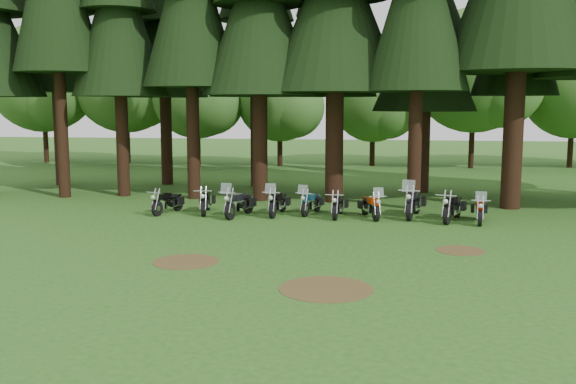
% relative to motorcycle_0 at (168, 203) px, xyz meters
% --- Properties ---
extents(ground, '(120.00, 120.00, 0.00)m').
position_rel_motorcycle_0_xyz_m(ground, '(6.10, -5.42, -0.41)').
color(ground, '#265618').
rests_on(ground, ground).
extents(pine_back_4, '(4.94, 4.94, 13.78)m').
position_rel_motorcycle_0_xyz_m(pine_back_4, '(10.14, 7.83, 7.84)').
color(pine_back_4, black).
rests_on(pine_back_4, ground).
extents(decid_0, '(8.00, 7.78, 10.00)m').
position_rel_motorcycle_0_xyz_m(decid_0, '(-16.00, 19.85, 5.49)').
color(decid_0, black).
rests_on(decid_0, ground).
extents(decid_1, '(7.91, 7.69, 9.88)m').
position_rel_motorcycle_0_xyz_m(decid_1, '(-9.89, 20.35, 5.42)').
color(decid_1, black).
rests_on(decid_1, ground).
extents(decid_2, '(6.72, 6.53, 8.40)m').
position_rel_motorcycle_0_xyz_m(decid_2, '(-4.33, 19.36, 4.55)').
color(decid_2, black).
rests_on(decid_2, ground).
extents(decid_3, '(6.12, 5.95, 7.65)m').
position_rel_motorcycle_0_xyz_m(decid_3, '(1.39, 19.71, 4.10)').
color(decid_3, black).
rests_on(decid_3, ground).
extents(decid_4, '(5.93, 5.76, 7.41)m').
position_rel_motorcycle_0_xyz_m(decid_4, '(7.68, 20.91, 3.96)').
color(decid_4, black).
rests_on(decid_4, ground).
extents(decid_5, '(8.45, 8.21, 10.56)m').
position_rel_motorcycle_0_xyz_m(decid_5, '(14.40, 20.30, 5.82)').
color(decid_5, black).
rests_on(decid_5, ground).
extents(dirt_patch_0, '(1.80, 1.80, 0.01)m').
position_rel_motorcycle_0_xyz_m(dirt_patch_0, '(3.10, -7.42, -0.40)').
color(dirt_patch_0, '#4C3D1E').
rests_on(dirt_patch_0, ground).
extents(dirt_patch_1, '(1.40, 1.40, 0.01)m').
position_rel_motorcycle_0_xyz_m(dirt_patch_1, '(10.60, -4.92, -0.40)').
color(dirt_patch_1, '#4C3D1E').
rests_on(dirt_patch_1, ground).
extents(dirt_patch_2, '(2.20, 2.20, 0.01)m').
position_rel_motorcycle_0_xyz_m(dirt_patch_2, '(7.10, -9.42, -0.40)').
color(dirt_patch_2, '#4C3D1E').
rests_on(dirt_patch_2, ground).
extents(motorcycle_0, '(0.66, 1.92, 0.80)m').
position_rel_motorcycle_0_xyz_m(motorcycle_0, '(0.00, 0.00, 0.00)').
color(motorcycle_0, black).
rests_on(motorcycle_0, ground).
extents(motorcycle_1, '(0.48, 2.11, 0.86)m').
position_rel_motorcycle_0_xyz_m(motorcycle_1, '(1.45, 0.29, 0.03)').
color(motorcycle_1, black).
rests_on(motorcycle_1, ground).
extents(motorcycle_2, '(0.81, 2.22, 1.41)m').
position_rel_motorcycle_0_xyz_m(motorcycle_2, '(2.94, -0.30, 0.06)').
color(motorcycle_2, black).
rests_on(motorcycle_2, ground).
extents(motorcycle_3, '(0.51, 2.16, 1.35)m').
position_rel_motorcycle_0_xyz_m(motorcycle_3, '(4.32, 0.26, 0.04)').
color(motorcycle_3, black).
rests_on(motorcycle_3, ground).
extents(motorcycle_4, '(0.70, 1.99, 1.26)m').
position_rel_motorcycle_0_xyz_m(motorcycle_4, '(5.56, 0.70, 0.01)').
color(motorcycle_4, black).
rests_on(motorcycle_4, ground).
extents(motorcycle_5, '(0.34, 2.05, 0.83)m').
position_rel_motorcycle_0_xyz_m(motorcycle_5, '(6.65, 0.20, 0.02)').
color(motorcycle_5, black).
rests_on(motorcycle_5, ground).
extents(motorcycle_6, '(0.88, 2.00, 1.28)m').
position_rel_motorcycle_0_xyz_m(motorcycle_6, '(7.86, 0.13, 0.02)').
color(motorcycle_6, black).
rests_on(motorcycle_6, ground).
extents(motorcycle_7, '(0.79, 2.46, 1.55)m').
position_rel_motorcycle_0_xyz_m(motorcycle_7, '(9.46, 0.59, 0.11)').
color(motorcycle_7, black).
rests_on(motorcycle_7, ground).
extents(motorcycle_8, '(0.86, 2.18, 0.92)m').
position_rel_motorcycle_0_xyz_m(motorcycle_8, '(10.84, -0.02, 0.06)').
color(motorcycle_8, black).
rests_on(motorcycle_8, ground).
extents(motorcycle_9, '(0.48, 2.02, 1.27)m').
position_rel_motorcycle_0_xyz_m(motorcycle_9, '(11.77, -0.23, 0.02)').
color(motorcycle_9, black).
rests_on(motorcycle_9, ground).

